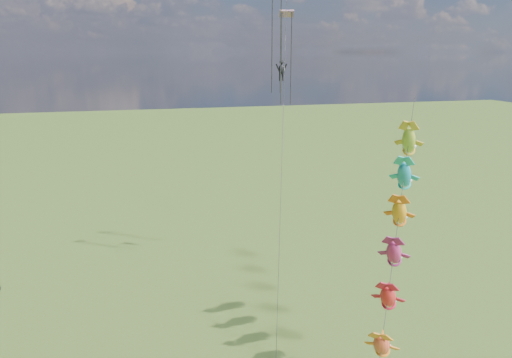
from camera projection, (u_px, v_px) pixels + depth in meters
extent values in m
cylinder|color=black|center=(394.00, 254.00, 27.36)|extent=(9.29, 12.85, 16.02)
ellipsoid|color=red|center=(382.00, 344.00, 25.08)|extent=(1.99, 2.32, 2.29)
ellipsoid|color=red|center=(388.00, 296.00, 26.24)|extent=(1.99, 2.32, 2.29)
ellipsoid|color=#D83371|center=(394.00, 252.00, 27.41)|extent=(1.99, 2.32, 2.29)
ellipsoid|color=yellow|center=(399.00, 212.00, 28.57)|extent=(1.99, 2.32, 2.29)
ellipsoid|color=blue|center=(404.00, 175.00, 29.73)|extent=(1.99, 2.32, 2.29)
ellipsoid|color=green|center=(409.00, 140.00, 30.89)|extent=(1.99, 2.32, 2.29)
cylinder|color=black|center=(282.00, 143.00, 36.23)|extent=(5.73, 16.12, 24.76)
cylinder|color=black|center=(272.00, 46.00, 39.78)|extent=(0.08, 0.08, 7.72)
cylinder|color=black|center=(280.00, 46.00, 39.95)|extent=(0.08, 0.08, 7.72)
cube|color=#3F1CDA|center=(287.00, 14.00, 42.11)|extent=(1.33, 1.04, 0.62)
cylinder|color=black|center=(281.00, 61.00, 42.97)|extent=(0.08, 0.08, 7.83)
cylinder|color=black|center=(291.00, 61.00, 43.18)|extent=(0.08, 0.08, 7.83)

